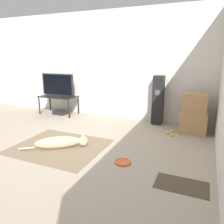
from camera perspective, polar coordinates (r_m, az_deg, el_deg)
ground_plane at (r=4.00m, az=-14.39°, el=-8.21°), size 12.00×12.00×0.00m
wall_back at (r=5.50m, az=-1.63°, el=12.07°), size 8.00×0.06×2.55m
area_rug at (r=3.89m, az=-13.57°, el=-8.76°), size 1.49×1.27×0.01m
dog at (r=3.78m, az=-12.99°, el=-7.69°), size 0.94×0.71×0.22m
frisbee at (r=3.27m, az=2.87°, el=-12.94°), size 0.24×0.24×0.03m
cardboard_box_lower at (r=4.72m, az=20.46°, el=-2.37°), size 0.52×0.49×0.44m
cardboard_box_upper at (r=4.62m, az=20.88°, el=2.38°), size 0.45×0.43×0.37m
floor_speaker at (r=4.98m, az=11.92°, el=3.02°), size 0.23×0.23×1.09m
tv_stand at (r=5.90m, az=-13.83°, el=3.50°), size 0.98×0.50×0.48m
tv at (r=5.84m, az=-14.02°, el=6.79°), size 0.93×0.20×0.58m
tennis_ball_by_boxes at (r=4.51m, az=14.31°, el=-5.14°), size 0.07×0.07×0.07m
tennis_ball_near_speaker at (r=4.62m, az=15.46°, el=-4.72°), size 0.07×0.07×0.07m
tennis_ball_loose_on_carpet at (r=4.38m, az=15.48°, el=-5.82°), size 0.07×0.07×0.07m
game_console at (r=5.96m, az=-13.25°, el=-0.05°), size 0.34×0.27×0.10m
door_mat at (r=2.91m, az=17.70°, el=-17.71°), size 0.63×0.38×0.01m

